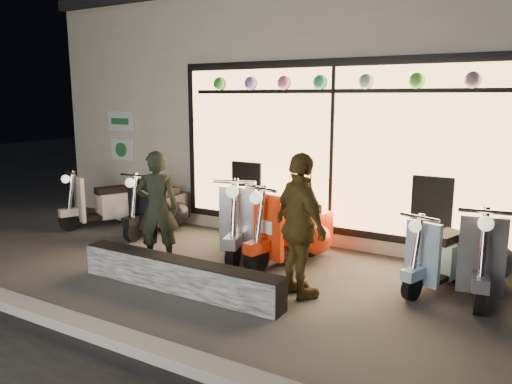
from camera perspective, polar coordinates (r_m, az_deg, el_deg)
ground at (r=6.68m, az=-4.56°, el=-9.52°), size 40.00×40.00×0.00m
kerb at (r=5.28m, az=-17.57°, el=-15.03°), size 40.00×0.25×0.12m
shop_building at (r=10.72m, az=10.98°, el=9.48°), size 10.20×6.23×4.20m
graffiti_barrier at (r=6.18m, az=-8.85°, el=-9.34°), size 2.82×0.28×0.40m
scooter_silver at (r=7.56m, az=-0.73°, el=-3.33°), size 0.81×1.63×1.17m
scooter_red at (r=7.16m, az=4.71°, el=-4.35°), size 0.77×1.57×1.12m
scooter_black at (r=8.86m, az=-10.68°, el=-1.71°), size 0.49×1.46×1.05m
scooter_cream at (r=9.51m, az=-16.46°, el=-1.26°), size 0.81×1.36×1.00m
scooter_blue at (r=6.63m, az=20.63°, el=-6.86°), size 0.70×1.33×0.95m
scooter_grey at (r=6.67m, az=24.16°, el=-6.51°), size 0.63×1.54×1.10m
man at (r=7.05m, az=-11.20°, el=-1.81°), size 0.70×0.64×1.60m
woman at (r=5.78m, az=5.09°, el=-3.91°), size 1.06×0.91×1.70m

